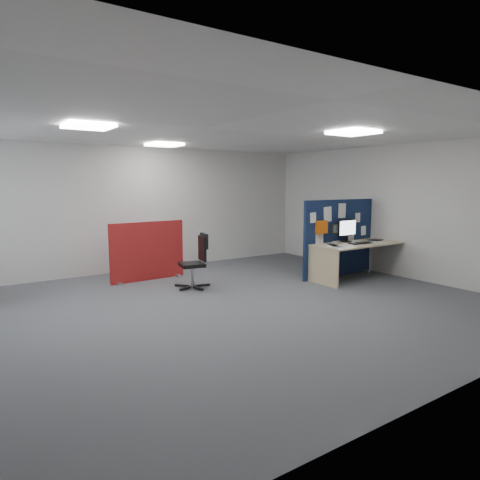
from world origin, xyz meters
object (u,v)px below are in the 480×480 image
monitor_main (347,230)px  red_divider (148,252)px  navy_divider (338,238)px  main_desk (355,251)px  office_chair (197,258)px

monitor_main → red_divider: size_ratio=0.34×
navy_divider → main_desk: 0.44m
navy_divider → main_desk: (0.12, -0.35, -0.23)m
main_desk → monitor_main: 0.45m
main_desk → office_chair: size_ratio=2.00×
navy_divider → red_divider: navy_divider is taller
monitor_main → office_chair: size_ratio=0.53×
navy_divider → monitor_main: size_ratio=3.66×
main_desk → office_chair: bearing=160.0°
navy_divider → office_chair: size_ratio=1.95×
main_desk → red_divider: bearing=147.9°
monitor_main → main_desk: bearing=-68.5°
main_desk → red_divider: (-3.51, 2.21, 0.00)m
monitor_main → office_chair: monitor_main is taller
red_divider → main_desk: bearing=-34.8°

